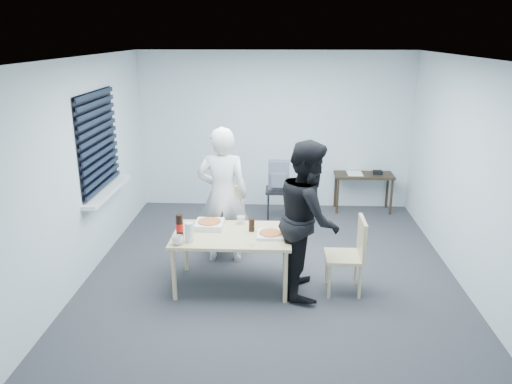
# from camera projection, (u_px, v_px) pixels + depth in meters

# --- Properties ---
(room) EXTENTS (5.00, 5.00, 5.00)m
(room) POSITION_uv_depth(u_px,v_px,m) (101.00, 149.00, 6.35)
(room) COLOR #333339
(room) RESTS_ON ground
(dining_table) EXTENTS (1.35, 0.86, 0.66)m
(dining_table) POSITION_uv_depth(u_px,v_px,m) (232.00, 239.00, 5.74)
(dining_table) COLOR beige
(dining_table) RESTS_ON ground
(chair_far) EXTENTS (0.42, 0.42, 0.89)m
(chair_far) POSITION_uv_depth(u_px,v_px,m) (229.00, 215.00, 6.73)
(chair_far) COLOR beige
(chair_far) RESTS_ON ground
(chair_right) EXTENTS (0.42, 0.42, 0.89)m
(chair_right) POSITION_uv_depth(u_px,v_px,m) (352.00, 250.00, 5.63)
(chair_right) COLOR beige
(chair_right) RESTS_ON ground
(person_white) EXTENTS (0.65, 0.42, 1.77)m
(person_white) POSITION_uv_depth(u_px,v_px,m) (223.00, 195.00, 6.34)
(person_white) COLOR silver
(person_white) RESTS_ON ground
(person_black) EXTENTS (0.47, 0.86, 1.77)m
(person_black) POSITION_uv_depth(u_px,v_px,m) (308.00, 218.00, 5.56)
(person_black) COLOR black
(person_black) RESTS_ON ground
(side_table) EXTENTS (0.95, 0.42, 0.64)m
(side_table) POSITION_uv_depth(u_px,v_px,m) (364.00, 179.00, 8.24)
(side_table) COLOR #342417
(side_table) RESTS_ON ground
(stool) EXTENTS (0.40, 0.40, 0.55)m
(stool) POSITION_uv_depth(u_px,v_px,m) (278.00, 196.00, 7.76)
(stool) COLOR black
(stool) RESTS_ON ground
(backpack) EXTENTS (0.32, 0.23, 0.45)m
(backpack) POSITION_uv_depth(u_px,v_px,m) (279.00, 176.00, 7.65)
(backpack) COLOR slate
(backpack) RESTS_ON stool
(pizza_box_a) EXTENTS (0.32, 0.32, 0.08)m
(pizza_box_a) POSITION_uv_depth(u_px,v_px,m) (209.00, 224.00, 5.90)
(pizza_box_a) COLOR white
(pizza_box_a) RESTS_ON dining_table
(pizza_box_b) EXTENTS (0.30, 0.30, 0.04)m
(pizza_box_b) POSITION_uv_depth(u_px,v_px,m) (270.00, 234.00, 5.65)
(pizza_box_b) COLOR white
(pizza_box_b) RESTS_ON dining_table
(mug_a) EXTENTS (0.17, 0.17, 0.10)m
(mug_a) POSITION_uv_depth(u_px,v_px,m) (178.00, 240.00, 5.42)
(mug_a) COLOR white
(mug_a) RESTS_ON dining_table
(mug_b) EXTENTS (0.10, 0.10, 0.09)m
(mug_b) POSITION_uv_depth(u_px,v_px,m) (241.00, 220.00, 6.01)
(mug_b) COLOR white
(mug_b) RESTS_ON dining_table
(cola_glass) EXTENTS (0.08, 0.08, 0.15)m
(cola_glass) POSITION_uv_depth(u_px,v_px,m) (252.00, 225.00, 5.77)
(cola_glass) COLOR black
(cola_glass) RESTS_ON dining_table
(soda_bottle) EXTENTS (0.09, 0.09, 0.27)m
(soda_bottle) POSITION_uv_depth(u_px,v_px,m) (180.00, 226.00, 5.59)
(soda_bottle) COLOR black
(soda_bottle) RESTS_ON dining_table
(plastic_cups) EXTENTS (0.12, 0.12, 0.22)m
(plastic_cups) POSITION_uv_depth(u_px,v_px,m) (189.00, 232.00, 5.47)
(plastic_cups) COLOR silver
(plastic_cups) RESTS_ON dining_table
(rubber_band) EXTENTS (0.07, 0.07, 0.00)m
(rubber_band) POSITION_uv_depth(u_px,v_px,m) (252.00, 246.00, 5.40)
(rubber_band) COLOR red
(rubber_band) RESTS_ON dining_table
(papers) EXTENTS (0.26, 0.35, 0.01)m
(papers) POSITION_uv_depth(u_px,v_px,m) (355.00, 173.00, 8.25)
(papers) COLOR white
(papers) RESTS_ON side_table
(black_box) EXTENTS (0.18, 0.16, 0.06)m
(black_box) POSITION_uv_depth(u_px,v_px,m) (378.00, 172.00, 8.20)
(black_box) COLOR black
(black_box) RESTS_ON side_table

